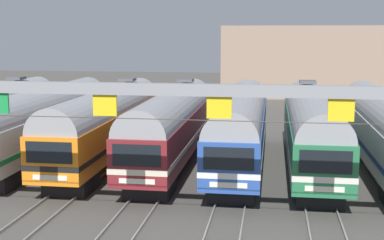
% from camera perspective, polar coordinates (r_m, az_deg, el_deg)
% --- Properties ---
extents(ground_plane, '(160.00, 160.00, 0.00)m').
position_cam_1_polar(ground_plane, '(34.15, -2.05, -4.82)').
color(ground_plane, '#4C4944').
extents(track_bed, '(26.98, 70.00, 0.15)m').
position_cam_1_polar(track_bed, '(50.61, 1.48, -0.12)').
color(track_bed, gray).
rests_on(track_bed, ground).
extents(commuter_train_white, '(2.88, 18.06, 4.77)m').
position_cam_1_polar(commuter_train_white, '(36.12, -15.44, -0.03)').
color(commuter_train_white, white).
rests_on(commuter_train_white, ground).
extents(commuter_train_orange, '(2.88, 18.06, 5.05)m').
position_cam_1_polar(commuter_train_orange, '(34.62, -9.00, -0.19)').
color(commuter_train_orange, orange).
rests_on(commuter_train_orange, ground).
extents(commuter_train_maroon, '(2.88, 18.06, 5.05)m').
position_cam_1_polar(commuter_train_maroon, '(33.60, -2.08, -0.37)').
color(commuter_train_maroon, maroon).
rests_on(commuter_train_maroon, ground).
extents(commuter_train_blue, '(2.88, 18.06, 4.77)m').
position_cam_1_polar(commuter_train_blue, '(33.09, 5.17, -0.55)').
color(commuter_train_blue, '#284C9E').
rests_on(commuter_train_blue, ground).
extents(commuter_train_green, '(2.88, 18.06, 5.05)m').
position_cam_1_polar(commuter_train_green, '(33.12, 12.52, -0.72)').
color(commuter_train_green, '#236B42').
rests_on(commuter_train_green, ground).
extents(catenary_gantry, '(30.71, 0.44, 6.97)m').
position_cam_1_polar(catenary_gantry, '(20.22, -9.17, 1.05)').
color(catenary_gantry, gray).
rests_on(catenary_gantry, ground).
extents(maintenance_building, '(22.54, 10.00, 9.15)m').
position_cam_1_polar(maintenance_building, '(73.18, 12.29, 6.10)').
color(maintenance_building, gray).
rests_on(maintenance_building, ground).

